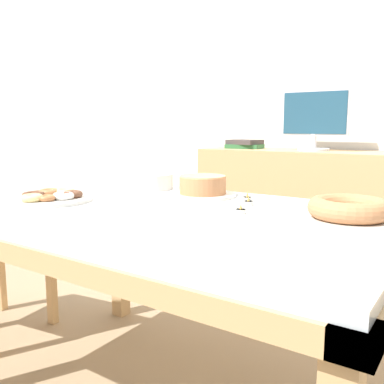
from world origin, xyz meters
TOP-DOWN VIEW (x-y plane):
  - wall_back at (0.00, 1.81)m, footprint 8.00×0.10m
  - dining_table at (0.00, 0.00)m, footprint 1.53×1.01m
  - sideboard at (0.00, 1.51)m, footprint 1.51×0.44m
  - computer_monitor at (-0.02, 1.51)m, footprint 0.42×0.20m
  - book_stack at (-0.51, 1.51)m, footprint 0.25×0.20m
  - cake_chocolate_round at (-0.08, 0.30)m, footprint 0.28×0.28m
  - cake_golden_bundt at (0.55, 0.15)m, footprint 0.28×0.28m
  - pastry_platter at (-0.51, -0.13)m, footprint 0.32×0.32m
  - plate_stack at (-0.40, 0.35)m, footprint 0.21×0.21m
  - tealight_centre at (0.17, 0.23)m, footprint 0.04×0.04m
  - tealight_near_front at (0.22, 0.07)m, footprint 0.04×0.04m
  - tealight_left_edge at (0.13, 0.31)m, footprint 0.04×0.04m

SIDE VIEW (x-z plane):
  - sideboard at x=0.00m, z-range 0.00..0.87m
  - dining_table at x=0.00m, z-range 0.28..1.02m
  - tealight_centre at x=0.17m, z-range 0.73..0.76m
  - tealight_near_front at x=0.22m, z-range 0.73..0.76m
  - tealight_left_edge at x=0.13m, z-range 0.73..0.76m
  - pastry_platter at x=-0.51m, z-range 0.73..0.77m
  - plate_stack at x=-0.40m, z-range 0.74..0.81m
  - cake_golden_bundt at x=0.55m, z-range 0.73..0.81m
  - cake_chocolate_round at x=-0.08m, z-range 0.73..0.82m
  - book_stack at x=-0.51m, z-range 0.87..0.93m
  - computer_monitor at x=-0.02m, z-range 0.87..1.25m
  - wall_back at x=0.00m, z-range 0.00..2.60m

